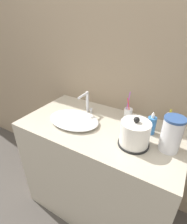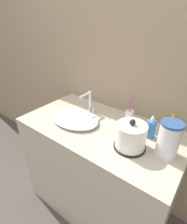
{
  "view_description": "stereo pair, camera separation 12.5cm",
  "coord_description": "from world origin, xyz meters",
  "px_view_note": "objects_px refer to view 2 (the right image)",
  "views": [
    {
      "loc": [
        0.5,
        -0.63,
        1.59
      ],
      "look_at": [
        -0.06,
        0.31,
        0.98
      ],
      "focal_mm": 28.0,
      "sensor_mm": 36.0,
      "label": 1
    },
    {
      "loc": [
        0.61,
        -0.56,
        1.59
      ],
      "look_at": [
        -0.06,
        0.31,
        0.98
      ],
      "focal_mm": 28.0,
      "sensor_mm": 36.0,
      "label": 2
    }
  ],
  "objects_px": {
    "lotion_bottle": "(171,125)",
    "shampoo_bottle": "(151,129)",
    "faucet": "(89,101)",
    "toothbrush_cup": "(129,116)",
    "water_pitcher": "(169,139)",
    "electric_kettle": "(131,137)"
  },
  "relations": [
    {
      "from": "electric_kettle",
      "to": "shampoo_bottle",
      "type": "height_order",
      "value": "electric_kettle"
    },
    {
      "from": "faucet",
      "to": "lotion_bottle",
      "type": "height_order",
      "value": "faucet"
    },
    {
      "from": "toothbrush_cup",
      "to": "water_pitcher",
      "type": "xyz_separation_m",
      "value": [
        0.34,
        -0.2,
        0.06
      ]
    },
    {
      "from": "electric_kettle",
      "to": "toothbrush_cup",
      "type": "height_order",
      "value": "toothbrush_cup"
    },
    {
      "from": "shampoo_bottle",
      "to": "water_pitcher",
      "type": "distance_m",
      "value": 0.18
    },
    {
      "from": "electric_kettle",
      "to": "shampoo_bottle",
      "type": "bearing_deg",
      "value": 72.33
    },
    {
      "from": "lotion_bottle",
      "to": "shampoo_bottle",
      "type": "relative_size",
      "value": 0.82
    },
    {
      "from": "faucet",
      "to": "toothbrush_cup",
      "type": "xyz_separation_m",
      "value": [
        0.33,
        0.07,
        -0.05
      ]
    },
    {
      "from": "shampoo_bottle",
      "to": "water_pitcher",
      "type": "height_order",
      "value": "water_pitcher"
    },
    {
      "from": "shampoo_bottle",
      "to": "faucet",
      "type": "bearing_deg",
      "value": 177.95
    },
    {
      "from": "faucet",
      "to": "toothbrush_cup",
      "type": "distance_m",
      "value": 0.34
    },
    {
      "from": "faucet",
      "to": "toothbrush_cup",
      "type": "relative_size",
      "value": 0.8
    },
    {
      "from": "shampoo_bottle",
      "to": "electric_kettle",
      "type": "bearing_deg",
      "value": -107.67
    },
    {
      "from": "toothbrush_cup",
      "to": "lotion_bottle",
      "type": "height_order",
      "value": "toothbrush_cup"
    },
    {
      "from": "toothbrush_cup",
      "to": "shampoo_bottle",
      "type": "xyz_separation_m",
      "value": [
        0.2,
        -0.09,
        0.01
      ]
    },
    {
      "from": "lotion_bottle",
      "to": "shampoo_bottle",
      "type": "height_order",
      "value": "shampoo_bottle"
    },
    {
      "from": "electric_kettle",
      "to": "water_pitcher",
      "type": "xyz_separation_m",
      "value": [
        0.19,
        0.07,
        0.03
      ]
    },
    {
      "from": "lotion_bottle",
      "to": "shampoo_bottle",
      "type": "xyz_separation_m",
      "value": [
        -0.09,
        -0.15,
        0.01
      ]
    },
    {
      "from": "faucet",
      "to": "lotion_bottle",
      "type": "xyz_separation_m",
      "value": [
        0.61,
        0.13,
        -0.05
      ]
    },
    {
      "from": "lotion_bottle",
      "to": "water_pitcher",
      "type": "distance_m",
      "value": 0.27
    },
    {
      "from": "faucet",
      "to": "lotion_bottle",
      "type": "relative_size",
      "value": 1.32
    },
    {
      "from": "shampoo_bottle",
      "to": "water_pitcher",
      "type": "relative_size",
      "value": 0.76
    }
  ]
}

